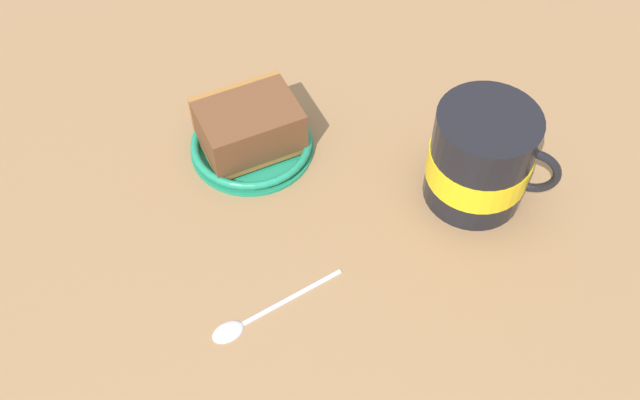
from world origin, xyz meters
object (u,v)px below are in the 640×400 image
Objects in this scene: cake_slice at (249,126)px; teaspoon at (251,318)px; small_plate at (252,144)px; tea_mug at (481,158)px.

cake_slice is 21.16cm from teaspoon.
cake_slice is at bearing 177.05° from small_plate.
small_plate is 1.18× the size of tea_mug.
teaspoon is (18.99, -8.83, -3.04)cm from cake_slice.
teaspoon is at bearing -25.22° from small_plate.
small_plate is at bearing 154.78° from teaspoon.
tea_mug is at bearing 46.72° from cake_slice.
tea_mug reaches higher than small_plate.
teaspoon is at bearing -24.94° from cake_slice.
small_plate reaches higher than teaspoon.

